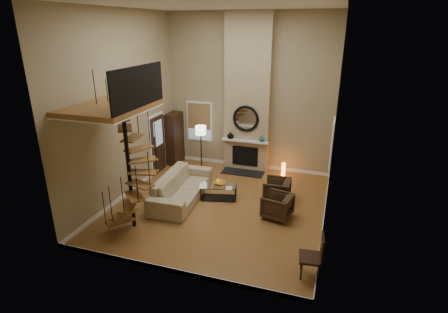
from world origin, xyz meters
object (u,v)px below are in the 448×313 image
(armchair_near, at_px, (279,190))
(armchair_far, at_px, (280,206))
(hutch, at_px, (175,139))
(sofa, at_px, (182,187))
(accent_lamp, at_px, (283,170))
(coffee_table, at_px, (219,190))
(side_chair, at_px, (315,255))
(floor_lamp, at_px, (201,134))

(armchair_near, height_order, armchair_far, armchair_near)
(hutch, height_order, sofa, hutch)
(armchair_near, height_order, accent_lamp, armchair_near)
(armchair_near, distance_m, coffee_table, 1.83)
(armchair_near, bearing_deg, coffee_table, -78.45)
(armchair_far, xyz_separation_m, side_chair, (1.12, -2.19, 0.17))
(sofa, relative_size, floor_lamp, 1.66)
(accent_lamp, bearing_deg, coffee_table, -124.84)
(sofa, distance_m, coffee_table, 1.14)
(coffee_table, bearing_deg, side_chair, -41.97)
(side_chair, bearing_deg, armchair_far, 117.13)
(sofa, height_order, accent_lamp, sofa)
(sofa, height_order, armchair_near, sofa)
(sofa, relative_size, coffee_table, 2.28)
(hutch, height_order, floor_lamp, hutch)
(sofa, bearing_deg, floor_lamp, 2.93)
(sofa, relative_size, armchair_far, 3.74)
(hutch, distance_m, coffee_table, 3.63)
(armchair_far, distance_m, side_chair, 2.47)
(hutch, distance_m, armchair_far, 5.52)
(accent_lamp, bearing_deg, sofa, -135.23)
(floor_lamp, bearing_deg, coffee_table, -55.20)
(sofa, xyz_separation_m, coffee_table, (1.08, 0.35, -0.11))
(armchair_near, relative_size, coffee_table, 0.62)
(hutch, distance_m, armchair_near, 4.88)
(hutch, relative_size, side_chair, 1.97)
(sofa, distance_m, armchair_near, 2.96)
(armchair_near, xyz_separation_m, side_chair, (1.30, -3.18, 0.17))
(accent_lamp, bearing_deg, hutch, 178.46)
(armchair_near, distance_m, side_chair, 3.44)
(sofa, relative_size, armchair_near, 3.65)
(armchair_near, bearing_deg, sofa, -76.35)
(coffee_table, relative_size, floor_lamp, 0.73)
(armchair_near, distance_m, armchair_far, 1.01)
(hutch, distance_m, sofa, 3.23)
(floor_lamp, xyz_separation_m, accent_lamp, (2.93, 0.41, -1.16))
(armchair_near, bearing_deg, side_chair, 21.17)
(sofa, bearing_deg, coffee_table, -75.03)
(hutch, relative_size, armchair_far, 2.63)
(armchair_far, distance_m, floor_lamp, 4.26)
(floor_lamp, bearing_deg, armchair_far, -37.13)
(armchair_far, relative_size, side_chair, 0.75)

